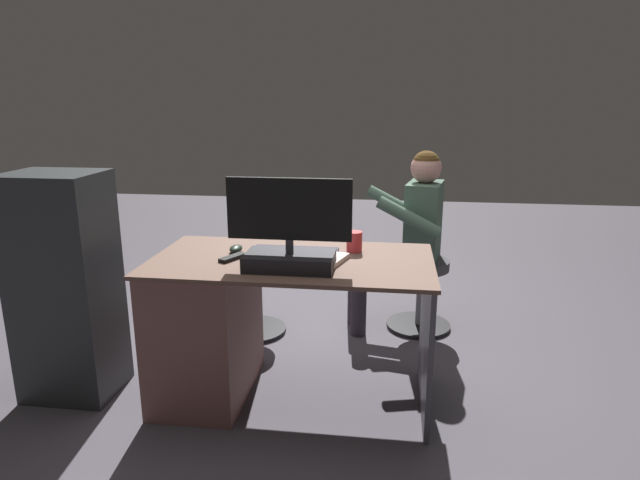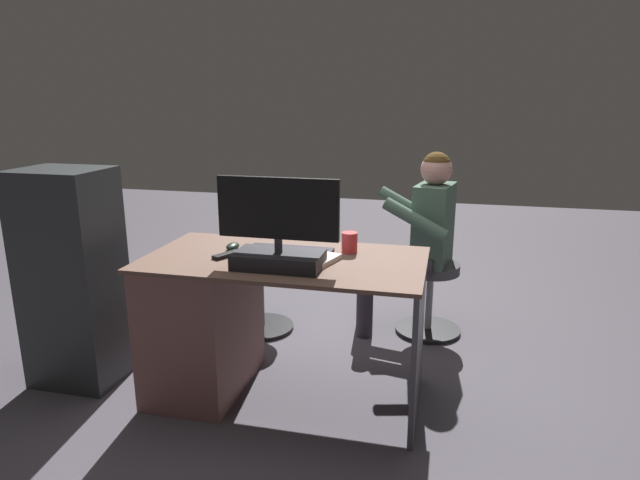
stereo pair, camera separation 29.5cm
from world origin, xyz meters
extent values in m
plane|color=#4B464F|center=(0.00, 0.00, 0.00)|extent=(10.00, 10.00, 0.00)
cube|color=brown|center=(0.00, 0.43, 0.72)|extent=(1.34, 0.71, 0.02)
cube|color=brown|center=(0.45, 0.43, 0.36)|extent=(0.43, 0.66, 0.71)
cube|color=#4B4A55|center=(-0.65, 0.43, 0.36)|extent=(0.02, 0.64, 0.71)
cube|color=black|center=(-0.02, 0.58, 0.77)|extent=(0.40, 0.22, 0.07)
cylinder|color=#333338|center=(-0.02, 0.58, 0.84)|extent=(0.04, 0.04, 0.06)
cube|color=black|center=(-0.02, 0.58, 1.01)|extent=(0.55, 0.02, 0.28)
cube|color=#19598C|center=(-0.02, 0.57, 1.01)|extent=(0.51, 0.00, 0.25)
cube|color=black|center=(0.00, 0.34, 0.74)|extent=(0.42, 0.14, 0.02)
ellipsoid|color=black|center=(0.29, 0.36, 0.75)|extent=(0.06, 0.10, 0.04)
cylinder|color=red|center=(-0.29, 0.27, 0.78)|extent=(0.08, 0.08, 0.10)
cube|color=black|center=(0.28, 0.48, 0.74)|extent=(0.11, 0.15, 0.02)
cube|color=beige|center=(-0.12, 0.50, 0.75)|extent=(0.30, 0.35, 0.02)
cylinder|color=black|center=(0.40, -0.31, 0.01)|extent=(0.42, 0.42, 0.03)
cylinder|color=gray|center=(0.40, -0.31, 0.21)|extent=(0.04, 0.04, 0.38)
cylinder|color=#323E8C|center=(0.40, -0.31, 0.43)|extent=(0.36, 0.36, 0.06)
ellipsoid|color=#CCB58D|center=(0.40, -0.31, 0.56)|extent=(0.19, 0.16, 0.20)
sphere|color=#CCB58D|center=(0.40, -0.31, 0.73)|extent=(0.16, 0.16, 0.16)
sphere|color=beige|center=(0.40, -0.38, 0.72)|extent=(0.06, 0.06, 0.06)
sphere|color=#CCB58D|center=(0.34, -0.31, 0.79)|extent=(0.07, 0.07, 0.07)
sphere|color=#CCB58D|center=(0.45, -0.31, 0.79)|extent=(0.07, 0.07, 0.07)
cylinder|color=#CCB58D|center=(0.30, -0.35, 0.61)|extent=(0.06, 0.15, 0.10)
cylinder|color=#CCB58D|center=(0.49, -0.35, 0.61)|extent=(0.06, 0.15, 0.10)
cylinder|color=#CCB58D|center=(0.35, -0.42, 0.50)|extent=(0.06, 0.12, 0.06)
cylinder|color=#CCB58D|center=(0.45, -0.42, 0.50)|extent=(0.06, 0.12, 0.06)
cylinder|color=black|center=(-0.67, -0.52, 0.01)|extent=(0.42, 0.42, 0.03)
cylinder|color=gray|center=(-0.67, -0.52, 0.21)|extent=(0.04, 0.04, 0.38)
cylinder|color=#48464A|center=(-0.67, -0.52, 0.43)|extent=(0.36, 0.36, 0.06)
cube|color=#4C6856|center=(-0.67, -0.52, 0.71)|extent=(0.26, 0.35, 0.50)
sphere|color=#DA988B|center=(-0.67, -0.52, 1.05)|extent=(0.19, 0.19, 0.19)
sphere|color=#523818|center=(-0.67, -0.52, 1.07)|extent=(0.17, 0.17, 0.17)
cylinder|color=#4C6856|center=(-0.57, -0.30, 0.79)|extent=(0.40, 0.15, 0.24)
cylinder|color=#4C6856|center=(-0.49, -0.69, 0.79)|extent=(0.40, 0.15, 0.24)
cylinder|color=#342D39|center=(-0.48, -0.39, 0.48)|extent=(0.43, 0.19, 0.11)
cylinder|color=#342D39|center=(-0.28, -0.35, 0.23)|extent=(0.10, 0.10, 0.46)
cylinder|color=#342D39|center=(-0.45, -0.57, 0.48)|extent=(0.43, 0.19, 0.11)
cylinder|color=#342D39|center=(-0.24, -0.53, 0.23)|extent=(0.10, 0.10, 0.46)
cube|color=#2C2F31|center=(1.13, 0.52, 0.57)|extent=(0.44, 0.36, 1.14)
camera|label=1|loc=(-0.46, 2.89, 1.49)|focal=30.77mm
camera|label=2|loc=(-0.75, 2.84, 1.49)|focal=30.77mm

